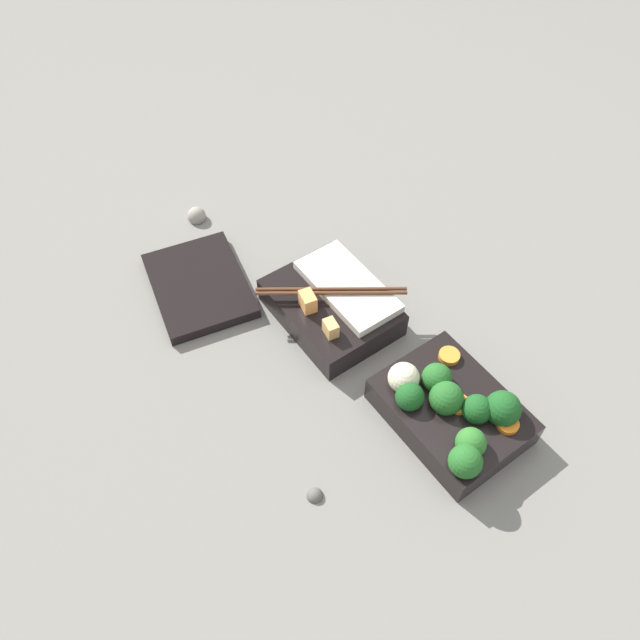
% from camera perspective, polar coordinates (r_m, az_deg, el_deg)
% --- Properties ---
extents(ground_plane, '(3.00, 3.00, 0.00)m').
position_cam_1_polar(ground_plane, '(0.82, 6.88, -4.70)').
color(ground_plane, slate).
extents(bento_tray_vegetable, '(0.17, 0.13, 0.07)m').
position_cam_1_polar(bento_tray_vegetable, '(0.77, 12.00, -8.03)').
color(bento_tray_vegetable, black).
rests_on(bento_tray_vegetable, ground_plane).
extents(bento_tray_rice, '(0.17, 0.17, 0.06)m').
position_cam_1_polar(bento_tray_rice, '(0.85, 1.18, 1.43)').
color(bento_tray_rice, black).
rests_on(bento_tray_rice, ground_plane).
extents(bento_lid, '(0.19, 0.16, 0.02)m').
position_cam_1_polar(bento_lid, '(0.91, -10.98, 3.14)').
color(bento_lid, black).
rests_on(bento_lid, ground_plane).
extents(pebble_0, '(0.02, 0.02, 0.02)m').
position_cam_1_polar(pebble_0, '(0.73, -0.47, -15.64)').
color(pebble_0, '#595651').
rests_on(pebble_0, ground_plane).
extents(pebble_1, '(0.03, 0.03, 0.03)m').
position_cam_1_polar(pebble_1, '(1.01, -11.21, 9.32)').
color(pebble_1, gray).
rests_on(pebble_1, ground_plane).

